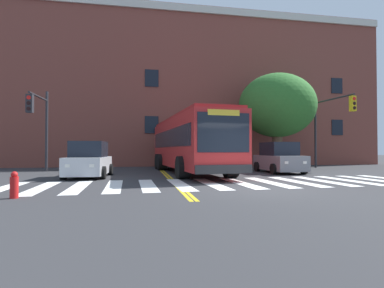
{
  "coord_description": "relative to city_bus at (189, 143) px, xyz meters",
  "views": [
    {
      "loc": [
        -4.06,
        -9.76,
        1.35
      ],
      "look_at": [
        -1.19,
        6.69,
        1.68
      ],
      "focal_mm": 28.0,
      "sensor_mm": 36.0,
      "label": 1
    }
  ],
  "objects": [
    {
      "name": "ground_plane",
      "position": [
        1.21,
        -7.71,
        -1.75
      ],
      "size": [
        120.0,
        120.0,
        0.0
      ],
      "primitive_type": "plane",
      "color": "#303033"
    },
    {
      "name": "crosswalk",
      "position": [
        0.58,
        -5.79,
        -1.75
      ],
      "size": [
        17.0,
        4.8,
        0.01
      ],
      "color": "white",
      "rests_on": "ground"
    },
    {
      "name": "lane_line_yellow_inner",
      "position": [
        -1.52,
        8.21,
        -1.75
      ],
      "size": [
        0.12,
        36.0,
        0.01
      ],
      "primitive_type": "cube",
      "color": "gold",
      "rests_on": "ground"
    },
    {
      "name": "lane_line_yellow_outer",
      "position": [
        -1.36,
        8.21,
        -1.75
      ],
      "size": [
        0.12,
        36.0,
        0.01
      ],
      "primitive_type": "cube",
      "color": "gold",
      "rests_on": "ground"
    },
    {
      "name": "city_bus",
      "position": [
        0.0,
        0.0,
        0.0
      ],
      "size": [
        3.62,
        11.82,
        3.24
      ],
      "color": "#B22323",
      "rests_on": "ground"
    },
    {
      "name": "car_silver_near_lane",
      "position": [
        -5.33,
        -2.01,
        -0.94
      ],
      "size": [
        2.1,
        3.74,
        1.77
      ],
      "color": "#B7BABF",
      "rests_on": "ground"
    },
    {
      "name": "car_grey_far_lane",
      "position": [
        5.29,
        -0.87,
        -0.92
      ],
      "size": [
        2.05,
        3.8,
        1.8
      ],
      "color": "slate",
      "rests_on": "ground"
    },
    {
      "name": "traffic_light_near_corner",
      "position": [
        10.54,
        1.84,
        1.91
      ],
      "size": [
        0.56,
        3.97,
        5.51
      ],
      "color": "#28282D",
      "rests_on": "ground"
    },
    {
      "name": "traffic_light_far_corner",
      "position": [
        -8.68,
        1.42,
        1.53
      ],
      "size": [
        0.35,
        3.0,
        5.04
      ],
      "color": "#28282D",
      "rests_on": "ground"
    },
    {
      "name": "street_tree_curbside_large",
      "position": [
        7.47,
        3.83,
        2.97
      ],
      "size": [
        6.62,
        6.35,
        7.17
      ],
      "color": "brown",
      "rests_on": "ground"
    },
    {
      "name": "building_facade",
      "position": [
        -1.92,
        10.07,
        5.05
      ],
      "size": [
        41.82,
        6.33,
        13.58
      ],
      "color": "brown",
      "rests_on": "ground"
    },
    {
      "name": "fire_hydrant",
      "position": [
        -6.3,
        -8.39,
        -1.39
      ],
      "size": [
        0.22,
        0.22,
        0.75
      ],
      "color": "red",
      "rests_on": "ground"
    }
  ]
}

